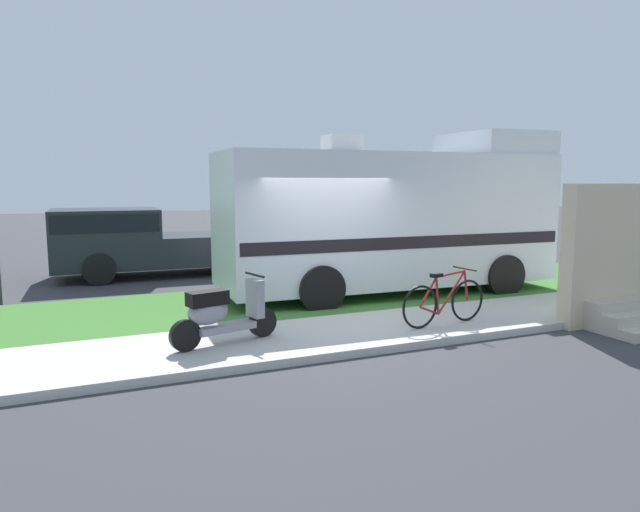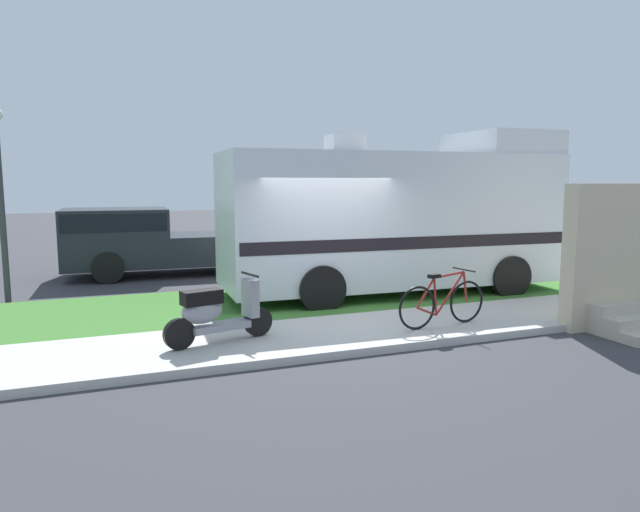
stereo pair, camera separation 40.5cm
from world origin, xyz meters
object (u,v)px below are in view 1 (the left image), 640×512
at_px(motorhome_rv, 392,217).
at_px(bicycle, 444,301).
at_px(scooter, 221,313).
at_px(bottle_green, 592,292).
at_px(pickup_truck_near, 146,240).

xyz_separation_m(motorhome_rv, bicycle, (-0.82, -3.08, -1.16)).
xyz_separation_m(scooter, bottle_green, (7.60, 0.28, -0.33)).
distance_m(scooter, bicycle, 3.60).
bearing_deg(bottle_green, motorhome_rv, 142.17).
bearing_deg(pickup_truck_near, bicycle, -63.84).
bearing_deg(scooter, bicycle, -5.20).
bearing_deg(motorhome_rv, bicycle, -104.96).
relative_size(motorhome_rv, bicycle, 4.24).
distance_m(bicycle, pickup_truck_near, 8.57).
distance_m(scooter, bottle_green, 7.61).
bearing_deg(scooter, motorhome_rv, 32.03).
distance_m(motorhome_rv, bicycle, 3.40).
xyz_separation_m(bicycle, pickup_truck_near, (-3.77, 7.68, 0.43)).
bearing_deg(scooter, pickup_truck_near, 91.47).
xyz_separation_m(motorhome_rv, bottle_green, (3.19, -2.48, -1.42)).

